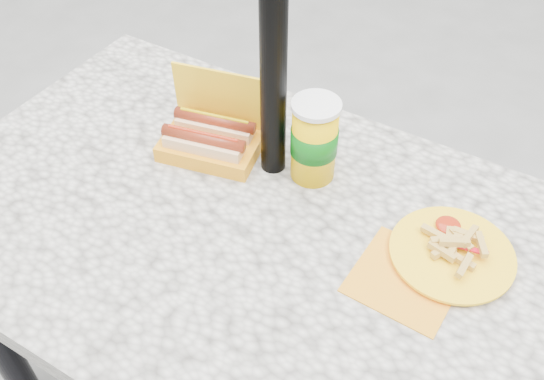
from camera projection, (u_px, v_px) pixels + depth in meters
The scene contains 5 objects.
picnic_table at pixel (233, 251), 1.22m from camera, with size 1.20×0.80×0.75m.
umbrella_pole at pixel (274, 9), 0.99m from camera, with size 0.05×0.05×2.20m, color black.
hotdog_box at pixel (211, 137), 1.25m from camera, with size 0.22×0.17×0.16m.
fries_plate at pixel (448, 254), 1.06m from camera, with size 0.25×0.29×0.04m.
soda_cup at pixel (314, 140), 1.16m from camera, with size 0.09×0.09×0.18m.
Camera 1 is at (0.47, -0.63, 1.59)m, focal length 40.00 mm.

